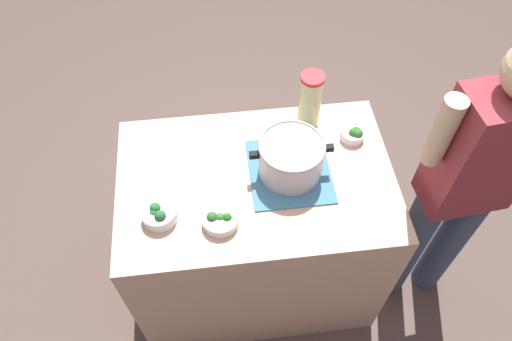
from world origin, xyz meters
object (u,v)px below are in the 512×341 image
at_px(lemonade_pitcher, 310,100).
at_px(broccoli_bowl_center, 220,219).
at_px(person_cook, 463,189).
at_px(broccoli_bowl_front, 159,214).
at_px(cooking_pot, 291,158).
at_px(broccoli_bowl_back, 354,134).

bearing_deg(lemonade_pitcher, broccoli_bowl_center, -132.04).
bearing_deg(broccoli_bowl_center, person_cook, 3.18).
xyz_separation_m(lemonade_pitcher, broccoli_bowl_front, (-0.65, -0.42, -0.10)).
xyz_separation_m(cooking_pot, broccoli_bowl_back, (0.30, 0.14, -0.06)).
height_order(cooking_pot, broccoli_bowl_center, cooking_pot).
distance_m(broccoli_bowl_front, person_cook, 1.22).
xyz_separation_m(cooking_pot, lemonade_pitcher, (0.12, 0.26, 0.04)).
bearing_deg(broccoli_bowl_front, person_cook, 0.31).
bearing_deg(person_cook, broccoli_bowl_front, -179.69).
bearing_deg(person_cook, lemonade_pitcher, 143.90).
bearing_deg(broccoli_bowl_front, broccoli_bowl_center, -12.00).
height_order(cooking_pot, lemonade_pitcher, lemonade_pitcher).
xyz_separation_m(lemonade_pitcher, person_cook, (0.57, -0.41, -0.16)).
height_order(lemonade_pitcher, broccoli_bowl_front, lemonade_pitcher).
height_order(broccoli_bowl_center, broccoli_bowl_back, broccoli_bowl_back).
xyz_separation_m(broccoli_bowl_front, person_cook, (1.22, 0.01, -0.05)).
distance_m(cooking_pot, lemonade_pitcher, 0.29).
bearing_deg(lemonade_pitcher, broccoli_bowl_front, -147.12).
xyz_separation_m(broccoli_bowl_front, broccoli_bowl_center, (0.23, -0.05, -0.01)).
relative_size(broccoli_bowl_front, broccoli_bowl_center, 0.98).
relative_size(broccoli_bowl_front, person_cook, 0.08).
bearing_deg(broccoli_bowl_back, broccoli_bowl_front, -159.99).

